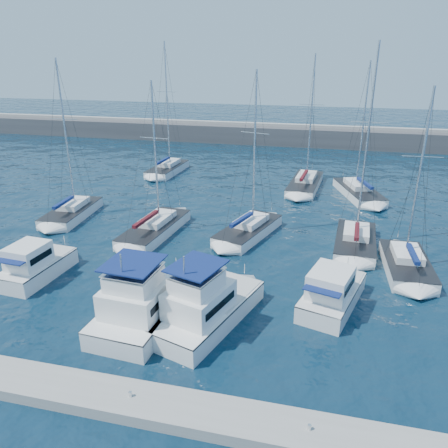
% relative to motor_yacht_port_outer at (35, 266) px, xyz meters
% --- Properties ---
extents(ground, '(220.00, 220.00, 0.00)m').
position_rel_motor_yacht_port_outer_xyz_m(ground, '(11.78, 1.30, -0.94)').
color(ground, black).
rests_on(ground, ground).
extents(breakwater, '(160.00, 6.00, 4.45)m').
position_rel_motor_yacht_port_outer_xyz_m(breakwater, '(11.78, 53.30, 0.11)').
color(breakwater, '#424244').
rests_on(breakwater, ground).
extents(dock, '(40.00, 2.20, 0.60)m').
position_rel_motor_yacht_port_outer_xyz_m(dock, '(11.78, -9.70, -0.64)').
color(dock, gray).
rests_on(dock, ground).
extents(dock_cleat_centre, '(0.16, 0.16, 0.25)m').
position_rel_motor_yacht_port_outer_xyz_m(dock_cleat_centre, '(11.78, -9.70, -0.22)').
color(dock_cleat_centre, silver).
rests_on(dock_cleat_centre, dock).
extents(dock_cleat_near_stbd, '(0.16, 0.16, 0.25)m').
position_rel_motor_yacht_port_outer_xyz_m(dock_cleat_near_stbd, '(19.78, -9.70, -0.22)').
color(dock_cleat_near_stbd, silver).
rests_on(dock_cleat_near_stbd, dock).
extents(motor_yacht_port_outer, '(3.08, 5.97, 3.20)m').
position_rel_motor_yacht_port_outer_xyz_m(motor_yacht_port_outer, '(0.00, 0.00, 0.00)').
color(motor_yacht_port_outer, white).
rests_on(motor_yacht_port_outer, ground).
extents(motor_yacht_port_inner, '(4.45, 8.52, 4.69)m').
position_rel_motor_yacht_port_outer_xyz_m(motor_yacht_port_inner, '(9.59, -3.09, 0.19)').
color(motor_yacht_port_inner, white).
rests_on(motor_yacht_port_inner, ground).
extents(motor_yacht_stbd_inner, '(5.63, 8.78, 4.69)m').
position_rel_motor_yacht_port_outer_xyz_m(motor_yacht_stbd_inner, '(13.32, -2.64, 0.19)').
color(motor_yacht_stbd_inner, white).
rests_on(motor_yacht_stbd_inner, ground).
extents(motor_yacht_stbd_outer, '(4.43, 6.84, 3.20)m').
position_rel_motor_yacht_port_outer_xyz_m(motor_yacht_stbd_outer, '(20.54, 1.06, 0.00)').
color(motor_yacht_stbd_outer, white).
rests_on(motor_yacht_stbd_outer, ground).
extents(sailboat_mid_a, '(3.56, 7.83, 15.00)m').
position_rel_motor_yacht_port_outer_xyz_m(sailboat_mid_a, '(-4.32, 11.72, -0.41)').
color(sailboat_mid_a, white).
rests_on(sailboat_mid_a, ground).
extents(sailboat_mid_b, '(3.95, 9.12, 13.37)m').
position_rel_motor_yacht_port_outer_xyz_m(sailboat_mid_b, '(5.18, 9.66, -0.44)').
color(sailboat_mid_b, white).
rests_on(sailboat_mid_b, ground).
extents(sailboat_mid_c, '(5.19, 8.45, 14.23)m').
position_rel_motor_yacht_port_outer_xyz_m(sailboat_mid_c, '(13.34, 11.23, -0.42)').
color(sailboat_mid_c, white).
rests_on(sailboat_mid_c, ground).
extents(sailboat_mid_d, '(3.63, 7.78, 16.28)m').
position_rel_motor_yacht_port_outer_xyz_m(sailboat_mid_d, '(22.39, 10.82, -0.40)').
color(sailboat_mid_d, white).
rests_on(sailboat_mid_d, ground).
extents(sailboat_mid_e, '(3.35, 7.19, 13.47)m').
position_rel_motor_yacht_port_outer_xyz_m(sailboat_mid_e, '(25.91, 7.37, -0.43)').
color(sailboat_mid_e, white).
rests_on(sailboat_mid_e, ground).
extents(sailboat_back_a, '(3.57, 8.29, 16.69)m').
position_rel_motor_yacht_port_outer_xyz_m(sailboat_back_a, '(-1.11, 29.82, -0.40)').
color(sailboat_back_a, white).
rests_on(sailboat_back_a, ground).
extents(sailboat_back_b, '(3.98, 9.83, 15.32)m').
position_rel_motor_yacht_port_outer_xyz_m(sailboat_back_b, '(17.25, 27.03, -0.43)').
color(sailboat_back_b, white).
rests_on(sailboat_back_b, ground).
extents(sailboat_back_c, '(5.68, 9.40, 14.67)m').
position_rel_motor_yacht_port_outer_xyz_m(sailboat_back_c, '(23.26, 25.19, -0.43)').
color(sailboat_back_c, white).
rests_on(sailboat_back_c, ground).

